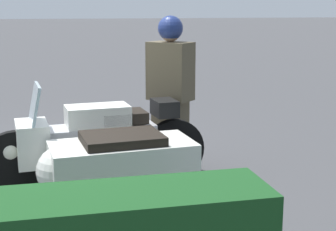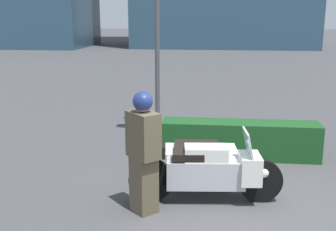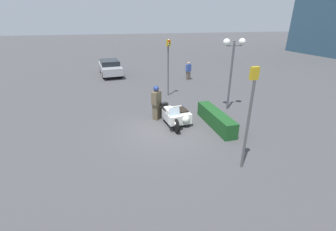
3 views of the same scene
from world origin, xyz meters
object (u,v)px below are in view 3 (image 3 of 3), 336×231
(officer_rider, at_px, (156,102))
(twin_lamp_post, at_px, (233,54))
(police_motorcycle, at_px, (176,116))
(pedestrian_bystander, at_px, (188,71))
(traffic_light_far, at_px, (168,60))
(hedge_bush_curbside, at_px, (216,119))
(parked_car_background, at_px, (110,67))
(traffic_light_near, at_px, (250,106))

(officer_rider, relative_size, twin_lamp_post, 0.46)
(police_motorcycle, distance_m, officer_rider, 1.32)
(twin_lamp_post, height_order, pedestrian_bystander, twin_lamp_post)
(traffic_light_far, bearing_deg, pedestrian_bystander, 131.63)
(officer_rider, height_order, hedge_bush_curbside, officer_rider)
(twin_lamp_post, relative_size, parked_car_background, 0.85)
(officer_rider, bearing_deg, traffic_light_far, -67.45)
(officer_rider, bearing_deg, traffic_light_near, 158.94)
(twin_lamp_post, bearing_deg, traffic_light_near, -23.96)
(police_motorcycle, bearing_deg, officer_rider, -143.05)
(traffic_light_far, relative_size, pedestrian_bystander, 2.42)
(twin_lamp_post, relative_size, traffic_light_near, 1.11)
(traffic_light_near, relative_size, traffic_light_far, 0.97)
(officer_rider, relative_size, hedge_bush_curbside, 0.57)
(police_motorcycle, distance_m, traffic_light_near, 4.63)
(hedge_bush_curbside, relative_size, parked_car_background, 0.68)
(traffic_light_near, height_order, pedestrian_bystander, traffic_light_near)
(hedge_bush_curbside, height_order, twin_lamp_post, twin_lamp_post)
(officer_rider, height_order, traffic_light_far, traffic_light_far)
(parked_car_background, height_order, pedestrian_bystander, pedestrian_bystander)
(traffic_light_near, bearing_deg, officer_rider, 17.19)
(twin_lamp_post, bearing_deg, pedestrian_bystander, 178.73)
(police_motorcycle, bearing_deg, traffic_light_near, 11.61)
(hedge_bush_curbside, height_order, pedestrian_bystander, pedestrian_bystander)
(police_motorcycle, xyz_separation_m, traffic_light_far, (-4.69, 0.85, 1.96))
(police_motorcycle, height_order, parked_car_background, parked_car_background)
(traffic_light_near, xyz_separation_m, traffic_light_far, (-8.74, -0.38, 0.07))
(hedge_bush_curbside, bearing_deg, pedestrian_bystander, 168.41)
(hedge_bush_curbside, relative_size, twin_lamp_post, 0.80)
(traffic_light_near, bearing_deg, traffic_light_far, -2.87)
(police_motorcycle, height_order, traffic_light_far, traffic_light_far)
(officer_rider, bearing_deg, twin_lamp_post, -128.57)
(police_motorcycle, xyz_separation_m, pedestrian_bystander, (-8.65, 3.77, 0.30))
(traffic_light_near, relative_size, parked_car_background, 0.77)
(traffic_light_near, distance_m, traffic_light_far, 8.75)
(police_motorcycle, height_order, pedestrian_bystander, pedestrian_bystander)
(pedestrian_bystander, bearing_deg, traffic_light_far, -58.37)
(traffic_light_far, height_order, parked_car_background, traffic_light_far)
(police_motorcycle, height_order, traffic_light_near, traffic_light_near)
(police_motorcycle, relative_size, twin_lamp_post, 0.61)
(officer_rider, distance_m, pedestrian_bystander, 9.00)
(twin_lamp_post, height_order, parked_car_background, twin_lamp_post)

